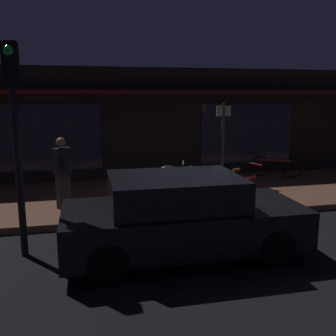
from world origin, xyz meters
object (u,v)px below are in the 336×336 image
Objects in this scene: bicycle_parked at (276,166)px; traffic_light_pole at (14,113)px; person_photographer at (62,172)px; parked_car_near at (181,216)px; motorcycle at (164,180)px; sign_post at (223,138)px; bicycle_extra at (243,187)px.

traffic_light_pole is at bearing -149.06° from bicycle_parked.
traffic_light_pole reaches higher than bicycle_parked.
person_photographer is 0.41× the size of parked_car_near.
motorcycle is at bearing 83.27° from parked_car_near.
person_photographer is 0.70× the size of sign_post.
person_photographer reaches higher than parked_car_near.
motorcycle is 1.07× the size of bicycle_extra.
traffic_light_pole is (-3.03, -2.46, 1.83)m from motorcycle.
traffic_light_pole reaches higher than parked_car_near.
sign_post is 5.17m from parked_car_near.
motorcycle is 3.05m from parked_car_near.
traffic_light_pole is at bearing -159.02° from bicycle_extra.
motorcycle is 4.47m from bicycle_parked.
motorcycle is 2.48m from person_photographer.
person_photographer is at bearing 175.40° from bicycle_extra.
person_photographer is 0.46× the size of traffic_light_pole.
bicycle_extra is 3.34m from parked_car_near.
bicycle_extra is 0.43× the size of traffic_light_pole.
sign_post reaches higher than bicycle_parked.
motorcycle is 0.70× the size of sign_post.
bicycle_extra is 0.38× the size of parked_car_near.
sign_post is at bearing 34.26° from motorcycle.
bicycle_parked is at bearing 17.27° from person_photographer.
motorcycle reaches higher than bicycle_parked.
traffic_light_pole is (-0.59, -2.23, 1.45)m from person_photographer.
parked_car_near reaches higher than bicycle_extra.
bicycle_extra is at bearing -132.71° from bicycle_parked.
person_photographer is at bearing -159.91° from sign_post.
bicycle_extra is at bearing 47.51° from parked_car_near.
sign_post is 0.58× the size of parked_car_near.
bicycle_parked is 6.86m from person_photographer.
traffic_light_pole is at bearing -104.70° from person_photographer.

